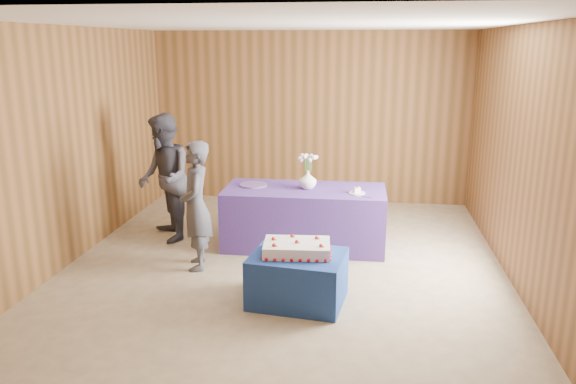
% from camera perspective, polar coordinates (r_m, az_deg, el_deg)
% --- Properties ---
extents(ground, '(6.00, 6.00, 0.00)m').
position_cam_1_polar(ground, '(6.48, -0.52, -7.86)').
color(ground, tan).
rests_on(ground, ground).
extents(room_shell, '(5.04, 6.04, 2.72)m').
position_cam_1_polar(room_shell, '(6.01, -0.56, 8.19)').
color(room_shell, brown).
rests_on(room_shell, ground).
extents(cake_table, '(0.98, 0.81, 0.50)m').
position_cam_1_polar(cake_table, '(5.62, 0.99, -8.77)').
color(cake_table, navy).
rests_on(cake_table, ground).
extents(serving_table, '(2.01, 0.92, 0.75)m').
position_cam_1_polar(serving_table, '(7.09, 1.68, -2.60)').
color(serving_table, '#54338C').
rests_on(serving_table, ground).
extents(sheet_cake, '(0.71, 0.51, 0.16)m').
position_cam_1_polar(sheet_cake, '(5.53, 0.90, -5.70)').
color(sheet_cake, white).
rests_on(sheet_cake, cake_table).
extents(vase, '(0.22, 0.22, 0.23)m').
position_cam_1_polar(vase, '(6.97, 2.03, 1.26)').
color(vase, white).
rests_on(vase, serving_table).
extents(flower_spray, '(0.25, 0.24, 0.19)m').
position_cam_1_polar(flower_spray, '(6.91, 2.05, 3.48)').
color(flower_spray, '#2D6528').
rests_on(flower_spray, vase).
extents(platter, '(0.37, 0.37, 0.02)m').
position_cam_1_polar(platter, '(7.15, -3.54, 0.74)').
color(platter, '#624A94').
rests_on(platter, serving_table).
extents(plate, '(0.20, 0.20, 0.01)m').
position_cam_1_polar(plate, '(6.82, 7.02, -0.08)').
color(plate, white).
rests_on(plate, serving_table).
extents(cake_slice, '(0.09, 0.09, 0.09)m').
position_cam_1_polar(cake_slice, '(6.81, 7.03, 0.25)').
color(cake_slice, white).
rests_on(cake_slice, plate).
extents(knife, '(0.26, 0.10, 0.00)m').
position_cam_1_polar(knife, '(6.67, 7.43, -0.47)').
color(knife, silver).
rests_on(knife, serving_table).
extents(guest_left, '(0.49, 0.61, 1.47)m').
position_cam_1_polar(guest_left, '(6.39, -9.34, -1.40)').
color(guest_left, '#3D3F48').
rests_on(guest_left, ground).
extents(guest_right, '(0.95, 1.01, 1.65)m').
position_cam_1_polar(guest_right, '(7.38, -12.43, 1.39)').
color(guest_right, '#373843').
rests_on(guest_right, ground).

